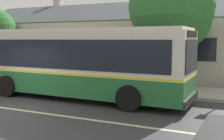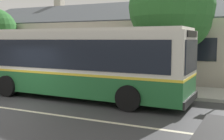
% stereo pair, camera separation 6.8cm
% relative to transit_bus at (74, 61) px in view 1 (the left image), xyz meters
% --- Properties ---
extents(ground_plane, '(300.00, 300.00, 0.00)m').
position_rel_transit_bus_xyz_m(ground_plane, '(-1.32, -2.90, -1.69)').
color(ground_plane, '#38383A').
extents(sidewalk_far, '(60.00, 3.00, 0.15)m').
position_rel_transit_bus_xyz_m(sidewalk_far, '(-1.32, 3.10, -1.62)').
color(sidewalk_far, '#ADAAA3').
rests_on(sidewalk_far, ground).
extents(lane_divider_stripe, '(60.00, 0.16, 0.01)m').
position_rel_transit_bus_xyz_m(lane_divider_stripe, '(-1.32, -2.90, -1.69)').
color(lane_divider_stripe, beige).
rests_on(lane_divider_stripe, ground).
extents(community_building, '(21.89, 8.12, 6.59)m').
position_rel_transit_bus_xyz_m(community_building, '(-2.26, 9.56, 0.35)').
color(community_building, beige).
rests_on(community_building, ground).
extents(transit_bus, '(10.76, 2.96, 3.15)m').
position_rel_transit_bus_xyz_m(transit_bus, '(0.00, 0.00, 0.00)').
color(transit_bus, '#236633').
rests_on(transit_bus, ground).
extents(street_tree_primary, '(4.51, 4.51, 6.68)m').
position_rel_transit_bus_xyz_m(street_tree_primary, '(3.63, 4.14, 2.54)').
color(street_tree_primary, '#4C3828').
rests_on(street_tree_primary, ground).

